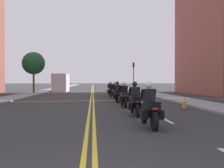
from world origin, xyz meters
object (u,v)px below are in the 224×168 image
object	(u,v)px
motorcycle_4	(115,92)
street_tree_0	(34,63)
parked_truck	(61,84)
motorcycle_3	(117,94)
motorcycle_5	(111,90)
traffic_cone_0	(184,102)
motorcycle_2	(124,97)
motorcycle_1	(135,102)
motorcycle_0	(149,109)
traffic_light_far	(134,71)
motorcycle_6	(110,89)

from	to	relation	value
motorcycle_4	street_tree_0	size ratio (longest dim) A/B	0.40
motorcycle_4	parked_truck	world-z (taller)	parked_truck
motorcycle_3	motorcycle_5	size ratio (longest dim) A/B	0.96
traffic_cone_0	street_tree_0	world-z (taller)	street_tree_0
motorcycle_2	motorcycle_3	xyz separation A→B (m)	(-0.07, 3.45, 0.00)
motorcycle_1	parked_truck	world-z (taller)	parked_truck
motorcycle_1	motorcycle_4	xyz separation A→B (m)	(-0.04, 11.12, -0.01)
motorcycle_5	parked_truck	size ratio (longest dim) A/B	0.34
parked_truck	motorcycle_4	bearing A→B (deg)	-68.04
traffic_cone_0	street_tree_0	xyz separation A→B (m)	(-13.22, 18.91, 3.60)
motorcycle_0	traffic_light_far	world-z (taller)	traffic_light_far
motorcycle_3	motorcycle_4	xyz separation A→B (m)	(0.09, 3.71, -0.02)
motorcycle_5	traffic_light_far	size ratio (longest dim) A/B	0.47
motorcycle_5	motorcycle_3	bearing A→B (deg)	-91.11
motorcycle_0	motorcycle_6	xyz separation A→B (m)	(0.02, 21.31, 0.01)
traffic_cone_0	traffic_light_far	xyz separation A→B (m)	(1.29, 26.72, 2.91)
motorcycle_2	motorcycle_4	world-z (taller)	motorcycle_2
motorcycle_0	motorcycle_4	xyz separation A→B (m)	(-0.03, 14.26, -0.02)
motorcycle_1	motorcycle_3	world-z (taller)	motorcycle_1
motorcycle_3	traffic_cone_0	xyz separation A→B (m)	(3.54, -4.90, -0.27)
motorcycle_5	motorcycle_1	bearing A→B (deg)	-90.68
motorcycle_2	motorcycle_4	size ratio (longest dim) A/B	1.06
motorcycle_1	street_tree_0	distance (m)	23.79
motorcycle_4	traffic_cone_0	xyz separation A→B (m)	(3.45, -8.61, -0.25)
traffic_cone_0	motorcycle_2	bearing A→B (deg)	157.32
parked_truck	motorcycle_5	bearing A→B (deg)	-63.92
motorcycle_5	parked_truck	distance (m)	15.91
parked_truck	motorcycle_6	bearing A→B (deg)	-55.90
motorcycle_6	motorcycle_2	bearing A→B (deg)	-90.31
motorcycle_3	traffic_cone_0	size ratio (longest dim) A/B	2.71
traffic_light_far	street_tree_0	size ratio (longest dim) A/B	0.87
motorcycle_4	motorcycle_6	distance (m)	7.05
motorcycle_1	parked_truck	bearing A→B (deg)	105.11
motorcycle_6	traffic_light_far	xyz separation A→B (m)	(4.68, 11.06, 2.62)
traffic_light_far	street_tree_0	bearing A→B (deg)	-151.69
motorcycle_5	traffic_cone_0	world-z (taller)	motorcycle_5
motorcycle_4	motorcycle_6	bearing A→B (deg)	88.97
motorcycle_0	traffic_cone_0	bearing A→B (deg)	58.22
motorcycle_1	parked_truck	xyz separation A→B (m)	(-7.14, 28.74, 0.62)
motorcycle_0	motorcycle_4	world-z (taller)	motorcycle_0
motorcycle_4	street_tree_0	distance (m)	14.59
traffic_light_far	traffic_cone_0	bearing A→B (deg)	-92.76
traffic_light_far	motorcycle_4	bearing A→B (deg)	-104.65
motorcycle_2	motorcycle_6	xyz separation A→B (m)	(0.07, 14.21, 0.01)
motorcycle_2	traffic_cone_0	size ratio (longest dim) A/B	2.93
motorcycle_0	motorcycle_2	bearing A→B (deg)	89.79
motorcycle_1	traffic_light_far	size ratio (longest dim) A/B	0.47
motorcycle_2	street_tree_0	xyz separation A→B (m)	(-9.75, 17.46, 3.33)
parked_truck	motorcycle_2	bearing A→B (deg)	-74.04
motorcycle_1	motorcycle_3	size ratio (longest dim) A/B	1.05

